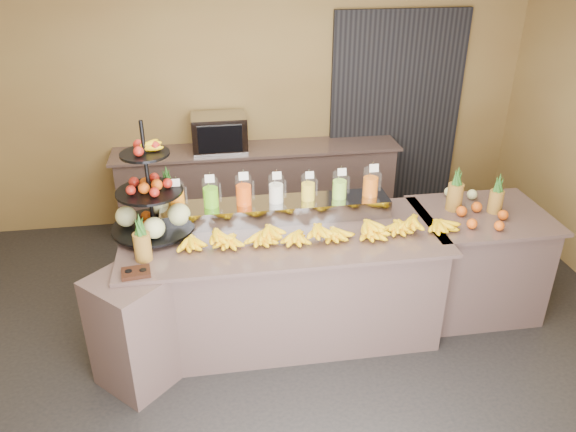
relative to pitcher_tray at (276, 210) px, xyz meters
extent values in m
plane|color=black|center=(0.02, -0.58, -1.01)|extent=(6.00, 6.00, 0.00)
cube|color=olive|center=(0.02, 1.93, 0.39)|extent=(6.00, 0.02, 2.80)
cube|color=black|center=(1.62, 1.88, 0.19)|extent=(1.50, 0.06, 2.20)
cube|color=#866461|center=(0.02, -0.28, -0.56)|extent=(2.40, 0.90, 0.90)
cube|color=#866461|center=(0.02, -0.28, -0.09)|extent=(2.50, 1.00, 0.03)
cube|color=#866461|center=(-1.13, -0.68, -0.56)|extent=(0.71, 0.71, 0.90)
cube|color=#866461|center=(1.72, -0.18, -0.56)|extent=(1.00, 0.80, 0.90)
cube|color=#866461|center=(1.72, -0.18, -0.09)|extent=(1.08, 0.88, 0.03)
cube|color=#866461|center=(0.02, 1.67, -0.56)|extent=(3.00, 0.50, 0.90)
cube|color=#866461|center=(0.02, 1.67, -0.09)|extent=(3.10, 0.55, 0.03)
cube|color=gray|center=(0.00, 0.00, 0.00)|extent=(1.85, 0.30, 0.15)
cylinder|color=silver|center=(-0.78, 0.00, 0.18)|extent=(0.12, 0.12, 0.22)
cylinder|color=orange|center=(-0.78, 0.00, 0.15)|extent=(0.11, 0.11, 0.15)
cylinder|color=gray|center=(-0.79, 0.01, 0.23)|extent=(0.01, 0.01, 0.25)
cube|color=white|center=(-0.78, -0.05, 0.32)|extent=(0.07, 0.02, 0.06)
cylinder|color=silver|center=(-0.52, 0.00, 0.19)|extent=(0.13, 0.13, 0.23)
cylinder|color=#59BD11|center=(-0.52, 0.00, 0.15)|extent=(0.12, 0.12, 0.16)
cylinder|color=gray|center=(-0.54, 0.01, 0.24)|extent=(0.01, 0.01, 0.27)
cube|color=white|center=(-0.52, -0.06, 0.34)|extent=(0.07, 0.02, 0.06)
cylinder|color=silver|center=(-0.26, 0.00, 0.19)|extent=(0.13, 0.13, 0.24)
cylinder|color=#ED4A04|center=(-0.26, 0.00, 0.16)|extent=(0.12, 0.12, 0.16)
cylinder|color=gray|center=(-0.28, 0.01, 0.25)|extent=(0.01, 0.01, 0.28)
cube|color=white|center=(-0.26, -0.06, 0.34)|extent=(0.07, 0.02, 0.06)
cylinder|color=silver|center=(0.00, 0.00, 0.19)|extent=(0.12, 0.12, 0.22)
cylinder|color=silver|center=(0.00, 0.00, 0.15)|extent=(0.11, 0.11, 0.15)
cylinder|color=gray|center=(-0.02, 0.01, 0.24)|extent=(0.01, 0.01, 0.26)
cube|color=white|center=(0.00, -0.06, 0.33)|extent=(0.07, 0.02, 0.06)
cylinder|color=silver|center=(0.26, 0.00, 0.18)|extent=(0.11, 0.11, 0.21)
cylinder|color=yellow|center=(0.26, 0.00, 0.15)|extent=(0.11, 0.11, 0.14)
cylinder|color=gray|center=(0.25, 0.01, 0.23)|extent=(0.01, 0.01, 0.25)
cube|color=white|center=(0.26, -0.05, 0.31)|extent=(0.07, 0.02, 0.06)
cylinder|color=silver|center=(0.52, 0.00, 0.19)|extent=(0.12, 0.12, 0.22)
cylinder|color=#91D73F|center=(0.52, 0.00, 0.15)|extent=(0.11, 0.11, 0.15)
cylinder|color=gray|center=(0.50, 0.01, 0.24)|extent=(0.01, 0.01, 0.26)
cube|color=white|center=(0.52, -0.06, 0.33)|extent=(0.07, 0.02, 0.06)
cylinder|color=silver|center=(0.78, 0.00, 0.19)|extent=(0.13, 0.13, 0.24)
cylinder|color=#D65F0C|center=(0.78, 0.00, 0.16)|extent=(0.12, 0.12, 0.16)
cylinder|color=gray|center=(0.76, 0.01, 0.25)|extent=(0.01, 0.01, 0.28)
cube|color=white|center=(0.78, -0.06, 0.34)|extent=(0.08, 0.02, 0.06)
ellipsoid|color=yellow|center=(-0.69, -0.36, -0.02)|extent=(0.26, 0.19, 0.11)
ellipsoid|color=yellow|center=(-0.41, -0.36, -0.02)|extent=(0.26, 0.19, 0.11)
ellipsoid|color=yellow|center=(-0.14, -0.36, -0.02)|extent=(0.26, 0.19, 0.11)
ellipsoid|color=yellow|center=(0.13, -0.36, -0.02)|extent=(0.26, 0.19, 0.11)
ellipsoid|color=yellow|center=(0.40, -0.36, -0.02)|extent=(0.26, 0.19, 0.11)
ellipsoid|color=yellow|center=(0.67, -0.36, -0.02)|extent=(0.26, 0.19, 0.11)
ellipsoid|color=yellow|center=(0.94, -0.36, -0.02)|extent=(0.26, 0.19, 0.11)
ellipsoid|color=yellow|center=(1.21, -0.36, -0.02)|extent=(0.26, 0.19, 0.11)
ellipsoid|color=yellow|center=(-0.50, -0.36, 0.05)|extent=(0.22, 0.17, 0.10)
ellipsoid|color=yellow|center=(-0.12, -0.36, 0.05)|extent=(0.22, 0.17, 0.10)
ellipsoid|color=yellow|center=(0.26, -0.36, 0.05)|extent=(0.22, 0.17, 0.10)
ellipsoid|color=yellow|center=(0.64, -0.36, 0.05)|extent=(0.22, 0.17, 0.10)
ellipsoid|color=yellow|center=(1.02, -0.36, 0.05)|extent=(0.22, 0.17, 0.10)
cylinder|color=black|center=(-0.98, -0.09, 0.38)|extent=(0.04, 0.04, 0.91)
cylinder|color=black|center=(-0.98, -0.09, -0.02)|extent=(0.80, 0.80, 0.02)
cylinder|color=black|center=(-0.98, -0.09, 0.28)|extent=(0.62, 0.62, 0.02)
cylinder|color=black|center=(-0.98, -0.09, 0.58)|extent=(0.45, 0.45, 0.02)
sphere|color=#C4CE8D|center=(-0.77, -0.09, 0.07)|extent=(0.17, 0.17, 0.17)
sphere|color=maroon|center=(-0.83, -0.09, 0.33)|extent=(0.08, 0.08, 0.08)
sphere|color=#DF5B13|center=(-1.08, -0.09, 0.03)|extent=(0.09, 0.09, 0.09)
cube|color=black|center=(-1.07, -0.68, -0.06)|extent=(0.21, 0.17, 0.03)
cylinder|color=brown|center=(-1.03, -0.49, 0.03)|extent=(0.12, 0.12, 0.21)
cone|color=#1A4918|center=(-1.03, -0.49, 0.21)|extent=(0.06, 0.06, 0.16)
cylinder|color=brown|center=(-0.86, 0.16, 0.07)|extent=(0.16, 0.16, 0.29)
cone|color=#1A4918|center=(-0.86, 0.16, 0.30)|extent=(0.08, 0.08, 0.16)
cylinder|color=brown|center=(1.50, -0.07, 0.04)|extent=(0.13, 0.13, 0.23)
cylinder|color=brown|center=(1.82, -0.16, 0.02)|extent=(0.12, 0.12, 0.19)
ellipsoid|color=#DF5B13|center=(1.64, -0.31, -0.03)|extent=(0.35, 0.23, 0.09)
cube|color=gray|center=(-0.38, 1.67, 0.11)|extent=(0.57, 0.40, 0.38)
camera|label=1|loc=(-0.53, -4.04, 2.05)|focal=35.00mm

